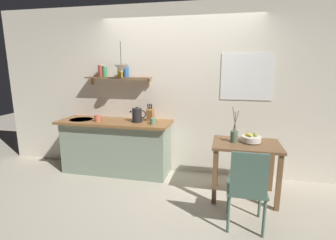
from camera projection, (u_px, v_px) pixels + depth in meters
The scene contains 13 objects.
ground_plane at pixel (171, 186), 3.83m from camera, with size 14.00×14.00×0.00m, color #BCB29E.
back_wall at pixel (192, 91), 4.12m from camera, with size 6.80×0.11×2.70m.
kitchen_counter at pixel (116, 146), 4.25m from camera, with size 1.83×0.63×0.88m.
wall_shelf at pixel (116, 74), 4.18m from camera, with size 1.11×0.20×0.33m.
dining_table at pixel (246, 154), 3.40m from camera, with size 0.87×0.62×0.76m.
dining_chair_near at pixel (247, 186), 2.72m from camera, with size 0.42×0.44×0.92m.
fruit_bowl at pixel (251, 139), 3.39m from camera, with size 0.25×0.25×0.14m.
twig_vase at pixel (234, 136), 3.41m from camera, with size 0.10×0.10×0.47m.
electric_kettle at pixel (137, 115), 4.04m from camera, with size 0.26×0.17×0.24m.
knife_block at pixel (150, 114), 4.13m from camera, with size 0.10×0.15×0.28m.
coffee_mug_by_sink at pixel (98, 118), 4.09m from camera, with size 0.14×0.10×0.10m.
coffee_mug_spare at pixel (153, 121), 3.90m from camera, with size 0.12×0.08×0.09m.
pendant_lamp at pixel (121, 69), 3.91m from camera, with size 0.21×0.21×0.46m.
Camera 1 is at (0.74, -3.46, 1.77)m, focal length 27.45 mm.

